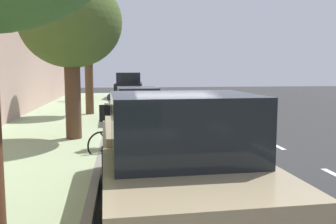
# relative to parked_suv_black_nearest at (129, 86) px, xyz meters

# --- Properties ---
(ground) EXTENTS (67.33, 67.33, 0.00)m
(ground) POSITION_rel_parked_suv_black_nearest_xyz_m (-1.06, 15.70, -1.03)
(ground) COLOR #2D2D2D
(sidewalk) EXTENTS (3.78, 42.08, 0.15)m
(sidewalk) POSITION_rel_parked_suv_black_nearest_xyz_m (3.17, 15.70, -0.95)
(sidewalk) COLOR #9EB284
(sidewalk) RESTS_ON ground
(curb_edge) EXTENTS (0.16, 42.08, 0.15)m
(curb_edge) POSITION_rel_parked_suv_black_nearest_xyz_m (1.20, 15.70, -0.95)
(curb_edge) COLOR gray
(curb_edge) RESTS_ON ground
(lane_stripe_centre) EXTENTS (0.14, 40.00, 0.01)m
(lane_stripe_centre) POSITION_rel_parked_suv_black_nearest_xyz_m (-3.84, 14.66, -1.02)
(lane_stripe_centre) COLOR white
(lane_stripe_centre) RESTS_ON ground
(lane_stripe_bike_edge) EXTENTS (0.12, 42.08, 0.01)m
(lane_stripe_bike_edge) POSITION_rel_parked_suv_black_nearest_xyz_m (-0.27, 15.70, -1.02)
(lane_stripe_bike_edge) COLOR white
(lane_stripe_bike_edge) RESTS_ON ground
(parked_suv_black_nearest) EXTENTS (2.20, 4.81, 1.99)m
(parked_suv_black_nearest) POSITION_rel_parked_suv_black_nearest_xyz_m (0.00, 0.00, 0.00)
(parked_suv_black_nearest) COLOR black
(parked_suv_black_nearest) RESTS_ON ground
(parked_sedan_dark_blue_second) EXTENTS (1.95, 4.46, 1.52)m
(parked_sedan_dark_blue_second) POSITION_rel_parked_suv_black_nearest_xyz_m (-0.00, 12.63, -0.27)
(parked_sedan_dark_blue_second) COLOR navy
(parked_sedan_dark_blue_second) RESTS_ON ground
(parked_pickup_tan_mid) EXTENTS (2.20, 5.38, 1.95)m
(parked_pickup_tan_mid) POSITION_rel_parked_suv_black_nearest_xyz_m (-0.02, 22.25, -0.13)
(parked_pickup_tan_mid) COLOR tan
(parked_pickup_tan_mid) RESTS_ON ground
(bicycle_at_curb) EXTENTS (1.60, 0.78, 0.76)m
(bicycle_at_curb) POSITION_rel_parked_suv_black_nearest_xyz_m (0.74, 18.04, -0.65)
(bicycle_at_curb) COLOR black
(bicycle_at_curb) RESTS_ON ground
(cyclist_with_backpack) EXTENTS (0.52, 0.55, 1.61)m
(cyclist_with_backpack) POSITION_rel_parked_suv_black_nearest_xyz_m (0.96, 17.60, -0.05)
(cyclist_with_backpack) COLOR #C6B284
(cyclist_with_backpack) RESTS_ON ground
(street_tree_near_cyclist) EXTENTS (2.30, 2.30, 5.02)m
(street_tree_near_cyclist) POSITION_rel_parked_suv_black_nearest_xyz_m (2.10, 9.96, 3.00)
(street_tree_near_cyclist) COLOR brown
(street_tree_near_cyclist) RESTS_ON sidewalk
(street_tree_mid_block) EXTENTS (3.01, 3.01, 4.84)m
(street_tree_mid_block) POSITION_rel_parked_suv_black_nearest_xyz_m (2.10, 16.13, 2.56)
(street_tree_mid_block) COLOR #4F3524
(street_tree_mid_block) RESTS_ON sidewalk
(pedestrian_on_phone) EXTENTS (0.41, 0.52, 1.63)m
(pedestrian_on_phone) POSITION_rel_parked_suv_black_nearest_xyz_m (3.71, 2.68, 0.04)
(pedestrian_on_phone) COLOR black
(pedestrian_on_phone) RESTS_ON sidewalk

